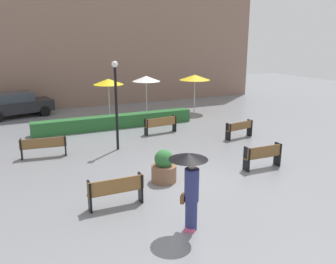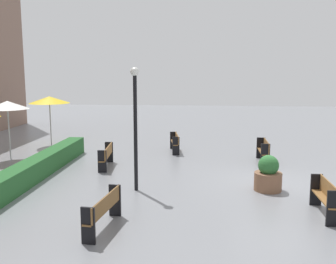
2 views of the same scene
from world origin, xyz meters
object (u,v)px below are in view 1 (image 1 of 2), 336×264
bench_near_right (263,155)px  patio_umbrella_yellow_far (195,77)px  pedestrian_with_umbrella (190,180)px  bench_back_row (161,124)px  patio_umbrella_yellow (108,82)px  planter_pot (164,168)px  patio_umbrella_white (146,79)px  parked_car (17,104)px  bench_far_left (44,146)px  lamp_post (116,97)px  bench_far_right (240,128)px  bench_near_left (116,190)px

bench_near_right → patio_umbrella_yellow_far: patio_umbrella_yellow_far is taller
bench_near_right → pedestrian_with_umbrella: 5.54m
bench_back_row → patio_umbrella_yellow: size_ratio=0.74×
planter_pot → patio_umbrella_white: size_ratio=0.46×
parked_car → bench_back_row: bearing=-48.6°
patio_umbrella_white → bench_far_left: bearing=-139.5°
bench_back_row → bench_far_left: (-6.09, -1.47, 0.00)m
lamp_post → parked_car: (-3.81, 9.33, -1.62)m
patio_umbrella_yellow → patio_umbrella_white: (2.50, 0.00, 0.07)m
pedestrian_with_umbrella → patio_umbrella_yellow: 13.94m
bench_far_right → patio_umbrella_white: size_ratio=0.64×
bench_near_right → planter_pot: size_ratio=1.38×
patio_umbrella_white → patio_umbrella_yellow_far: size_ratio=1.01×
bench_near_right → patio_umbrella_yellow: bearing=105.0°
bench_near_left → patio_umbrella_yellow: size_ratio=0.68×
pedestrian_with_umbrella → bench_near_right: bearing=30.2°
patio_umbrella_white → bench_far_right: bearing=-72.8°
lamp_post → patio_umbrella_white: 7.43m
planter_pot → patio_umbrella_white: (3.57, 10.58, 1.88)m
pedestrian_with_umbrella → parked_car: bearing=101.6°
bench_far_left → patio_umbrella_yellow_far: bearing=28.0°
bench_far_right → planter_pot: planter_pot is taller
bench_far_right → bench_far_left: (-9.32, 1.06, 0.00)m
bench_far_left → lamp_post: (3.18, -0.24, 1.91)m
bench_near_left → bench_near_right: size_ratio=1.05×
bench_near_right → patio_umbrella_yellow_far: size_ratio=0.63×
lamp_post → patio_umbrella_yellow: bearing=77.2°
bench_near_left → pedestrian_with_umbrella: size_ratio=0.80×
bench_far_left → parked_car: 9.12m
lamp_post → pedestrian_with_umbrella: bearing=-92.7°
lamp_post → patio_umbrella_yellow_far: (7.19, 5.75, -0.06)m
bench_near_left → patio_umbrella_white: (5.67, 11.76, 1.83)m
bench_back_row → parked_car: parked_car is taller
bench_far_left → parked_car: size_ratio=0.42×
bench_near_right → bench_far_left: size_ratio=0.85×
lamp_post → patio_umbrella_yellow: 6.47m
lamp_post → parked_car: bearing=112.2°
lamp_post → patio_umbrella_yellow_far: 9.21m
pedestrian_with_umbrella → patio_umbrella_yellow: patio_umbrella_yellow is taller
pedestrian_with_umbrella → patio_umbrella_yellow: (1.78, 13.80, 0.94)m
bench_far_right → parked_car: (-9.95, 10.15, 0.30)m
bench_far_right → planter_pot: bearing=-149.1°
bench_far_right → bench_far_left: 9.38m
bench_far_left → patio_umbrella_yellow_far: (10.37, 5.51, 1.85)m
pedestrian_with_umbrella → lamp_post: (0.35, 7.49, 1.05)m
bench_near_left → bench_back_row: bearing=57.1°
bench_far_right → lamp_post: 6.49m
bench_near_right → bench_far_left: 9.05m
bench_near_right → planter_pot: bearing=173.4°
lamp_post → bench_far_left: bearing=175.7°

